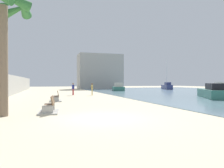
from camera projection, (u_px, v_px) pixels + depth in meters
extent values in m
plane|color=beige|center=(67.00, 96.00, 27.48)|extent=(120.00, 120.00, 0.00)
cube|color=#ADAAA3|center=(5.00, 86.00, 25.22)|extent=(0.80, 64.00, 2.79)
cube|color=#7A99A8|center=(213.00, 93.00, 34.68)|extent=(36.00, 68.00, 0.04)
cylinder|color=#7A6651|center=(2.00, 61.00, 10.89)|extent=(0.59, 0.59, 5.84)
cone|color=#2D6B33|center=(23.00, 4.00, 11.08)|extent=(0.77, 2.28, 1.08)
cone|color=#2D6B33|center=(17.00, 10.00, 11.87)|extent=(2.15, 1.74, 1.01)
cone|color=#2D6B33|center=(0.00, 5.00, 11.69)|extent=(2.28, 1.17, 1.35)
cube|color=#ADAAA3|center=(48.00, 110.00, 11.54)|extent=(0.61, 0.25, 0.50)
cube|color=#ADAAA3|center=(50.00, 107.00, 12.90)|extent=(0.61, 0.25, 0.50)
cube|color=brown|center=(49.00, 105.00, 12.22)|extent=(0.63, 1.64, 0.06)
cube|color=brown|center=(53.00, 100.00, 12.27)|extent=(0.30, 1.61, 0.50)
cube|color=#ADAAA3|center=(49.00, 112.00, 12.22)|extent=(1.27, 2.19, 0.08)
cube|color=#ADAAA3|center=(56.00, 99.00, 18.92)|extent=(0.61, 0.22, 0.50)
cube|color=#ADAAA3|center=(56.00, 98.00, 20.27)|extent=(0.61, 0.22, 0.50)
cube|color=brown|center=(56.00, 96.00, 19.60)|extent=(0.55, 1.62, 0.06)
cube|color=brown|center=(58.00, 93.00, 19.66)|extent=(0.22, 1.60, 0.50)
cube|color=#ADAAA3|center=(56.00, 101.00, 19.60)|extent=(1.17, 2.14, 0.08)
cylinder|color=gold|center=(92.00, 92.00, 28.32)|extent=(0.12, 0.12, 0.84)
cylinder|color=gold|center=(92.00, 92.00, 28.19)|extent=(0.12, 0.12, 0.84)
cube|color=gold|center=(92.00, 87.00, 28.25)|extent=(0.27, 0.36, 0.59)
sphere|color=brown|center=(92.00, 84.00, 28.25)|extent=(0.23, 0.23, 0.23)
cylinder|color=gold|center=(92.00, 87.00, 28.47)|extent=(0.09, 0.09, 0.53)
cylinder|color=gold|center=(92.00, 87.00, 28.03)|extent=(0.09, 0.09, 0.53)
cylinder|color=#B22D33|center=(73.00, 92.00, 28.60)|extent=(0.12, 0.12, 0.84)
cylinder|color=#B22D33|center=(73.00, 92.00, 28.51)|extent=(0.12, 0.12, 0.84)
cube|color=navy|center=(73.00, 87.00, 28.55)|extent=(0.31, 0.37, 0.60)
sphere|color=#936B4C|center=(73.00, 84.00, 28.55)|extent=(0.23, 0.23, 0.23)
cylinder|color=navy|center=(72.00, 87.00, 28.71)|extent=(0.09, 0.09, 0.54)
cylinder|color=navy|center=(74.00, 87.00, 28.40)|extent=(0.09, 0.09, 0.54)
cube|color=#337060|center=(218.00, 89.00, 42.61)|extent=(4.34, 5.79, 0.86)
cube|color=beige|center=(219.00, 84.00, 41.75)|extent=(2.24, 2.75, 0.93)
cube|color=navy|center=(167.00, 87.00, 51.81)|extent=(3.68, 6.86, 1.10)
cube|color=navy|center=(168.00, 84.00, 50.79)|extent=(1.98, 3.15, 0.65)
cylinder|color=silver|center=(166.00, 72.00, 52.12)|extent=(0.12, 0.12, 6.36)
cube|color=#337060|center=(118.00, 89.00, 43.51)|extent=(3.33, 5.48, 0.81)
cube|color=beige|center=(118.00, 85.00, 42.74)|extent=(2.03, 2.54, 0.87)
cube|color=#337060|center=(213.00, 93.00, 23.51)|extent=(5.29, 7.23, 0.95)
cube|color=black|center=(215.00, 86.00, 22.46)|extent=(2.78, 3.44, 0.70)
cube|color=#9E9E99|center=(100.00, 72.00, 57.60)|extent=(12.00, 6.00, 9.48)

